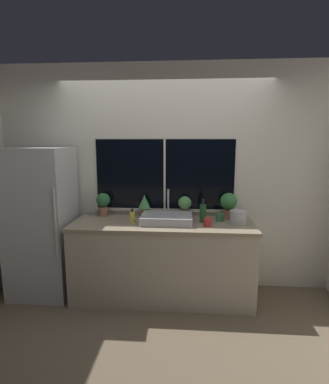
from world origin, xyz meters
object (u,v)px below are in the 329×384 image
bottle_tall (203,213)px  kettle (238,217)px  soap_bottle (132,217)px  potted_plant_far_left (103,202)px  potted_plant_far_right (229,204)px  refrigerator (42,223)px  mug_red (208,222)px  potted_plant_center_right (185,205)px  mug_green (220,217)px  sink (167,218)px  potted_plant_center_left (144,204)px

bottle_tall → kettle: (0.39, -0.03, -0.03)m
soap_bottle → potted_plant_far_left: bearing=146.3°
potted_plant_far_left → potted_plant_far_right: bearing=0.0°
potted_plant_far_right → soap_bottle: potted_plant_far_right is taller
refrigerator → potted_plant_far_left: 0.74m
potted_plant_far_left → mug_red: 1.29m
potted_plant_center_right → mug_green: (0.40, -0.13, -0.11)m
potted_plant_far_left → potted_plant_center_right: (0.99, 0.00, -0.02)m
mug_green → mug_red: bearing=-124.5°
potted_plant_far_left → bottle_tall: size_ratio=1.06×
soap_bottle → mug_green: 0.99m
potted_plant_far_left → mug_green: 1.40m
refrigerator → bottle_tall: (1.86, 0.03, 0.14)m
refrigerator → sink: 1.46m
potted_plant_far_right → mug_red: 0.46m
potted_plant_far_left → potted_plant_far_right: 1.50m
refrigerator → kettle: (2.25, 0.00, 0.11)m
potted_plant_far_right → refrigerator: bearing=-173.8°
potted_plant_center_right → bottle_tall: bottle_tall is taller
kettle → mug_red: bearing=-161.3°
mug_green → refrigerator: bearing=-177.0°
bottle_tall → mug_red: (0.05, -0.15, -0.07)m
potted_plant_center_left → potted_plant_center_right: size_ratio=1.05×
potted_plant_far_left → potted_plant_center_left: 0.50m
refrigerator → mug_green: (2.06, 0.11, 0.07)m
bottle_tall → refrigerator: bearing=-179.0°
sink → refrigerator: bearing=179.9°
potted_plant_center_right → bottle_tall: 0.29m
potted_plant_center_right → soap_bottle: bearing=-155.3°
potted_plant_far_left → bottle_tall: bearing=-9.6°
refrigerator → mug_green: size_ratio=19.90×
potted_plant_center_left → soap_bottle: bearing=-110.3°
sink → potted_plant_center_left: size_ratio=2.12×
bottle_tall → mug_green: (0.20, 0.07, -0.07)m
refrigerator → potted_plant_center_right: size_ratio=6.76×
potted_plant_far_left → potted_plant_center_right: size_ratio=1.10×
potted_plant_center_right → bottle_tall: size_ratio=0.96×
potted_plant_far_right → mug_red: bearing=-127.2°
bottle_tall → mug_green: size_ratio=3.06×
potted_plant_far_right → mug_green: size_ratio=3.51×
potted_plant_far_right → soap_bottle: 1.14m
sink → potted_plant_center_left: 0.39m
potted_plant_center_right → potted_plant_far_right: size_ratio=0.84×
kettle → refrigerator: bearing=-179.9°
mug_green → kettle: size_ratio=0.48×
soap_bottle → mug_red: size_ratio=1.79×
potted_plant_center_left → bottle_tall: potted_plant_center_left is taller
potted_plant_center_left → potted_plant_center_right: 0.48m
potted_plant_far_right → soap_bottle: (-1.10, -0.27, -0.11)m
potted_plant_center_left → kettle: bearing=-12.2°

